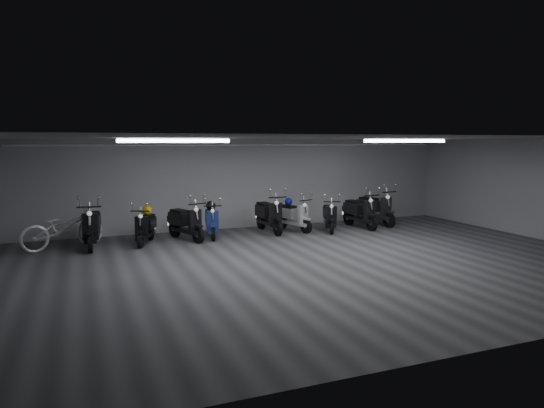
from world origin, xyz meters
name	(u,v)px	position (x,y,z in m)	size (l,w,h in m)	color
floor	(319,263)	(0.00, 0.00, -0.01)	(14.00, 10.00, 0.01)	#3C3C3F
ceiling	(320,138)	(0.00, 0.00, 2.80)	(14.00, 10.00, 0.01)	gray
back_wall	(247,184)	(0.00, 5.00, 1.40)	(14.00, 0.01, 2.80)	#99999C
front_wall	(498,245)	(0.00, -5.00, 1.40)	(14.00, 0.01, 2.80)	#99999C
fluor_strip_left	(175,141)	(-3.00, 1.00, 2.74)	(2.40, 0.18, 0.08)	white
fluor_strip_right	(405,141)	(3.00, 1.00, 2.74)	(2.40, 0.18, 0.08)	white
conduit	(248,145)	(0.00, 4.92, 2.62)	(0.05, 0.05, 13.60)	white
scooter_0	(92,221)	(-4.71, 3.55, 0.71)	(0.63, 1.90, 1.42)	black
scooter_1	(145,222)	(-3.37, 3.52, 0.60)	(0.54, 1.61, 1.20)	black
scooter_3	(186,217)	(-2.27, 3.63, 0.67)	(0.60, 1.79, 1.33)	black
scooter_4	(211,216)	(-1.51, 3.74, 0.61)	(0.54, 1.63, 1.22)	navy
scooter_5	(269,209)	(0.30, 3.88, 0.70)	(0.63, 1.88, 1.40)	black
scooter_6	(294,211)	(1.08, 3.83, 0.62)	(0.55, 1.66, 1.24)	#BCBCC0
scooter_7	(330,212)	(2.10, 3.40, 0.60)	(0.54, 1.62, 1.21)	black
scooter_8	(360,207)	(3.26, 3.53, 0.68)	(0.61, 1.83, 1.36)	black
scooter_9	(375,204)	(4.03, 3.85, 0.71)	(0.64, 1.91, 1.42)	black
bicycle	(62,223)	(-5.41, 3.69, 0.66)	(0.72, 2.05, 1.33)	silver
helmet_0	(147,210)	(-3.29, 3.73, 0.88)	(0.27, 0.27, 0.27)	#D1920C
helmet_1	(211,206)	(-1.47, 3.97, 0.89)	(0.28, 0.28, 0.28)	black
helmet_2	(288,202)	(1.01, 4.04, 0.88)	(0.23, 0.23, 0.23)	#0E159B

